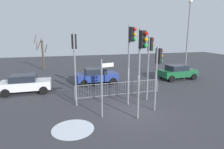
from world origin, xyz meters
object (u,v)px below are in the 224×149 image
traffic_light_foreground_left (131,48)px  car_green_far (178,72)px  traffic_light_rear_left (158,64)px  street_lamp (188,33)px  car_blue_near (97,76)px  bare_tree_left (42,53)px  traffic_light_mid_left (150,54)px  traffic_light_rear_right (142,55)px  traffic_light_foreground_right (74,53)px  car_white_trailing (25,83)px  direction_sign_post (103,86)px

traffic_light_foreground_left → car_green_far: traffic_light_foreground_left is taller
traffic_light_rear_left → street_lamp: size_ratio=0.50×
car_blue_near → bare_tree_left: 10.20m
traffic_light_rear_left → car_blue_near: bearing=171.8°
traffic_light_mid_left → traffic_light_rear_right: bearing=-59.6°
traffic_light_foreground_right → street_lamp: size_ratio=0.60×
traffic_light_foreground_right → street_lamp: 12.39m
traffic_light_foreground_right → bare_tree_left: traffic_light_foreground_right is taller
traffic_light_rear_right → traffic_light_mid_left: bearing=-148.6°
traffic_light_foreground_right → car_green_far: bearing=30.2°
traffic_light_rear_right → bare_tree_left: traffic_light_rear_right is taller
traffic_light_foreground_right → car_white_trailing: (-3.74, 3.75, -2.70)m
direction_sign_post → car_white_trailing: bearing=116.0°
bare_tree_left → traffic_light_rear_left: bearing=-62.7°
traffic_light_foreground_left → traffic_light_rear_right: bearing=45.2°
traffic_light_rear_left → traffic_light_rear_right: bearing=-83.9°
traffic_light_rear_left → car_white_trailing: bearing=-151.7°
traffic_light_mid_left → car_green_far: bearing=104.6°
traffic_light_foreground_right → traffic_light_foreground_left: 3.56m
traffic_light_rear_right → car_blue_near: size_ratio=1.27×
traffic_light_foreground_right → car_green_far: 11.98m
traffic_light_rear_left → bare_tree_left: (-8.04, 15.61, -0.75)m
traffic_light_foreground_left → traffic_light_mid_left: bearing=163.1°
traffic_light_foreground_right → traffic_light_foreground_left: traffic_light_foreground_left is taller
traffic_light_foreground_right → street_lamp: bearing=28.2°
car_white_trailing → bare_tree_left: 9.93m
traffic_light_foreground_left → traffic_light_mid_left: traffic_light_foreground_left is taller
traffic_light_rear_right → direction_sign_post: bearing=-49.6°
traffic_light_foreground_right → bare_tree_left: bearing=109.6°
traffic_light_mid_left → car_blue_near: (-2.83, 5.29, -2.54)m
traffic_light_foreground_left → direction_sign_post: 3.15m
traffic_light_rear_left → street_lamp: bearing=107.6°
car_white_trailing → bare_tree_left: bearing=86.2°
traffic_light_rear_left → traffic_light_foreground_left: traffic_light_foreground_left is taller
traffic_light_foreground_right → traffic_light_mid_left: (5.08, -0.17, -0.16)m
car_blue_near → street_lamp: (9.17, -0.47, 3.94)m
traffic_light_mid_left → car_blue_near: traffic_light_mid_left is taller
street_lamp → car_green_far: bearing=170.8°
car_white_trailing → traffic_light_mid_left: bearing=-25.0°
car_green_far → car_blue_near: (-8.40, 0.35, 0.00)m
traffic_light_rear_left → traffic_light_foreground_right: bearing=-140.6°
traffic_light_mid_left → direction_sign_post: bearing=-88.4°
car_white_trailing → bare_tree_left: size_ratio=0.86×
car_green_far → traffic_light_foreground_right: bearing=-160.9°
bare_tree_left → direction_sign_post: bearing=-73.7°
car_blue_near → bare_tree_left: size_ratio=0.88×
traffic_light_rear_left → car_blue_near: size_ratio=1.01×
traffic_light_mid_left → street_lamp: 8.08m
traffic_light_rear_right → direction_sign_post: 2.72m
car_white_trailing → car_blue_near: 6.15m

